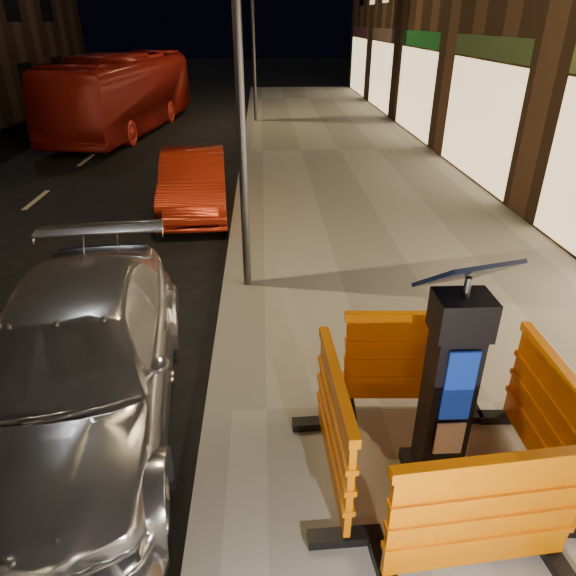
{
  "coord_description": "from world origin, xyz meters",
  "views": [
    {
      "loc": [
        0.55,
        -4.31,
        3.88
      ],
      "look_at": [
        0.8,
        1.0,
        1.1
      ],
      "focal_mm": 32.0,
      "sensor_mm": 36.0,
      "label": 1
    }
  ],
  "objects_px": {
    "barrier_bldgside": "(548,421)",
    "bus_doubledecker": "(130,131)",
    "barrier_back": "(413,361)",
    "car_red": "(197,210)",
    "parking_kiosk": "(450,383)",
    "barrier_front": "(484,518)",
    "car_silver": "(88,418)",
    "barrier_kerbside": "(334,429)"
  },
  "relations": [
    {
      "from": "barrier_bldgside",
      "to": "bus_doubledecker",
      "type": "relative_size",
      "value": 0.15
    },
    {
      "from": "barrier_back",
      "to": "car_red",
      "type": "bearing_deg",
      "value": 116.31
    },
    {
      "from": "parking_kiosk",
      "to": "barrier_front",
      "type": "height_order",
      "value": "parking_kiosk"
    },
    {
      "from": "car_silver",
      "to": "car_red",
      "type": "relative_size",
      "value": 1.24
    },
    {
      "from": "barrier_kerbside",
      "to": "barrier_back",
      "type": "bearing_deg",
      "value": -47.23
    },
    {
      "from": "barrier_front",
      "to": "barrier_back",
      "type": "distance_m",
      "value": 1.9
    },
    {
      "from": "car_red",
      "to": "barrier_kerbside",
      "type": "bearing_deg",
      "value": -79.68
    },
    {
      "from": "parking_kiosk",
      "to": "bus_doubledecker",
      "type": "distance_m",
      "value": 19.01
    },
    {
      "from": "parking_kiosk",
      "to": "barrier_kerbside",
      "type": "bearing_deg",
      "value": 179.77
    },
    {
      "from": "parking_kiosk",
      "to": "car_red",
      "type": "distance_m",
      "value": 8.68
    },
    {
      "from": "car_silver",
      "to": "barrier_bldgside",
      "type": "bearing_deg",
      "value": -20.23
    },
    {
      "from": "barrier_front",
      "to": "car_red",
      "type": "height_order",
      "value": "barrier_front"
    },
    {
      "from": "barrier_bldgside",
      "to": "barrier_kerbside",
      "type": "bearing_deg",
      "value": 91.77
    },
    {
      "from": "barrier_kerbside",
      "to": "barrier_bldgside",
      "type": "distance_m",
      "value": 1.9
    },
    {
      "from": "barrier_bldgside",
      "to": "barrier_front",
      "type": "bearing_deg",
      "value": 136.77
    },
    {
      "from": "parking_kiosk",
      "to": "car_silver",
      "type": "xyz_separation_m",
      "value": [
        -3.51,
        1.07,
        -1.19
      ]
    },
    {
      "from": "parking_kiosk",
      "to": "barrier_kerbside",
      "type": "xyz_separation_m",
      "value": [
        -0.95,
        0.0,
        -0.46
      ]
    },
    {
      "from": "barrier_front",
      "to": "barrier_back",
      "type": "relative_size",
      "value": 1.0
    },
    {
      "from": "parking_kiosk",
      "to": "barrier_front",
      "type": "relative_size",
      "value": 1.4
    },
    {
      "from": "parking_kiosk",
      "to": "barrier_bldgside",
      "type": "relative_size",
      "value": 1.4
    },
    {
      "from": "barrier_front",
      "to": "barrier_back",
      "type": "height_order",
      "value": "same"
    },
    {
      "from": "car_red",
      "to": "car_silver",
      "type": "bearing_deg",
      "value": -98.04
    },
    {
      "from": "car_silver",
      "to": "bus_doubledecker",
      "type": "distance_m",
      "value": 16.97
    },
    {
      "from": "parking_kiosk",
      "to": "car_silver",
      "type": "height_order",
      "value": "parking_kiosk"
    },
    {
      "from": "parking_kiosk",
      "to": "barrier_kerbside",
      "type": "distance_m",
      "value": 1.06
    },
    {
      "from": "barrier_kerbside",
      "to": "barrier_bldgside",
      "type": "bearing_deg",
      "value": -92.23
    },
    {
      "from": "bus_doubledecker",
      "to": "barrier_front",
      "type": "bearing_deg",
      "value": -62.32
    },
    {
      "from": "barrier_back",
      "to": "barrier_bldgside",
      "type": "xyz_separation_m",
      "value": [
        0.95,
        -0.95,
        0.0
      ]
    },
    {
      "from": "barrier_bldgside",
      "to": "parking_kiosk",
      "type": "bearing_deg",
      "value": 91.77
    },
    {
      "from": "barrier_kerbside",
      "to": "car_silver",
      "type": "height_order",
      "value": "barrier_kerbside"
    },
    {
      "from": "barrier_back",
      "to": "parking_kiosk",
      "type": "bearing_deg",
      "value": -87.23
    },
    {
      "from": "car_red",
      "to": "barrier_back",
      "type": "bearing_deg",
      "value": -71.03
    },
    {
      "from": "barrier_front",
      "to": "barrier_kerbside",
      "type": "bearing_deg",
      "value": 129.77
    },
    {
      "from": "parking_kiosk",
      "to": "barrier_back",
      "type": "bearing_deg",
      "value": 89.77
    },
    {
      "from": "parking_kiosk",
      "to": "car_silver",
      "type": "bearing_deg",
      "value": 162.82
    },
    {
      "from": "parking_kiosk",
      "to": "car_red",
      "type": "relative_size",
      "value": 0.52
    },
    {
      "from": "bus_doubledecker",
      "to": "car_silver",
      "type": "bearing_deg",
      "value": -71.16
    },
    {
      "from": "bus_doubledecker",
      "to": "barrier_kerbside",
      "type": "bearing_deg",
      "value": -64.07
    },
    {
      "from": "barrier_kerbside",
      "to": "car_silver",
      "type": "relative_size",
      "value": 0.3
    },
    {
      "from": "barrier_back",
      "to": "car_silver",
      "type": "height_order",
      "value": "barrier_back"
    },
    {
      "from": "barrier_kerbside",
      "to": "parking_kiosk",
      "type": "bearing_deg",
      "value": -92.23
    },
    {
      "from": "parking_kiosk",
      "to": "bus_doubledecker",
      "type": "relative_size",
      "value": 0.21
    }
  ]
}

